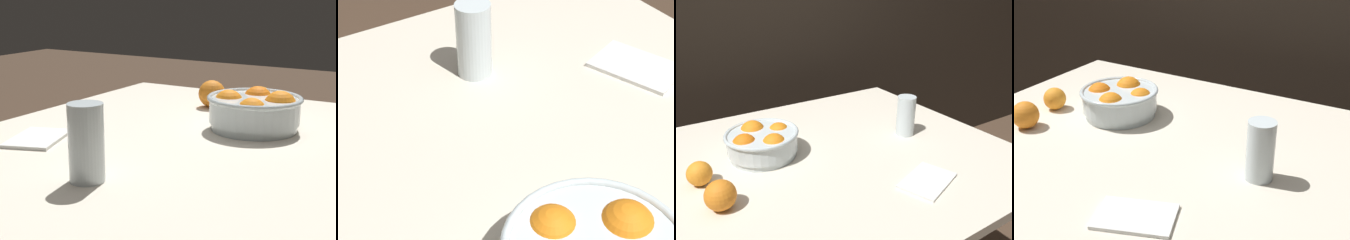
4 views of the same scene
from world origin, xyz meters
TOP-DOWN VIEW (x-y plane):
  - dining_table at (0.00, 0.00)m, footprint 1.20×1.01m
  - fruit_bowl at (-0.18, 0.11)m, footprint 0.24×0.24m
  - juice_glass at (0.33, -0.02)m, footprint 0.07×0.07m
  - orange_loose_near_bowl at (-0.38, 0.04)m, footprint 0.07×0.07m
  - orange_loose_front at (-0.36, -0.10)m, footprint 0.08×0.08m
  - napkin at (0.17, -0.29)m, footprint 0.20×0.16m

SIDE VIEW (x-z plane):
  - dining_table at x=0.00m, z-range 0.30..1.05m
  - napkin at x=0.17m, z-range 0.75..0.76m
  - orange_loose_near_bowl at x=-0.38m, z-range 0.75..0.82m
  - orange_loose_front at x=-0.36m, z-range 0.75..0.83m
  - fruit_bowl at x=-0.18m, z-range 0.75..0.85m
  - juice_glass at x=0.33m, z-range 0.74..0.89m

